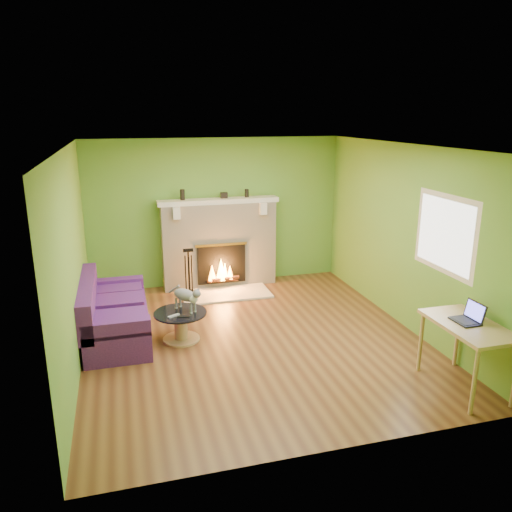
{
  "coord_description": "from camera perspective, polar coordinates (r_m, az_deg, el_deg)",
  "views": [
    {
      "loc": [
        -1.64,
        -6.1,
        3.0
      ],
      "look_at": [
        0.15,
        0.4,
        1.06
      ],
      "focal_mm": 35.0,
      "sensor_mm": 36.0,
      "label": 1
    }
  ],
  "objects": [
    {
      "name": "sofa",
      "position": [
        7.2,
        -16.11,
        -6.49
      ],
      "size": [
        0.86,
        1.84,
        0.83
      ],
      "color": "#3A1759",
      "rests_on": "floor"
    },
    {
      "name": "floor",
      "position": [
        6.99,
        -0.32,
        -9.38
      ],
      "size": [
        5.0,
        5.0,
        0.0
      ],
      "primitive_type": "plane",
      "color": "#572F19",
      "rests_on": "ground"
    },
    {
      "name": "window_pane",
      "position": [
        6.65,
        20.75,
        2.37
      ],
      "size": [
        0.0,
        1.06,
        1.06
      ],
      "primitive_type": "plane",
      "rotation": [
        1.57,
        0.0,
        -1.57
      ],
      "color": "white",
      "rests_on": "wall_right"
    },
    {
      "name": "laptop",
      "position": [
        5.96,
        22.88,
        -5.98
      ],
      "size": [
        0.27,
        0.31,
        0.23
      ],
      "primitive_type": null,
      "rotation": [
        0.0,
        0.0,
        0.02
      ],
      "color": "black",
      "rests_on": "desk"
    },
    {
      "name": "mantel_vase_left",
      "position": [
        8.59,
        -8.41,
        6.95
      ],
      "size": [
        0.08,
        0.08,
        0.18
      ],
      "primitive_type": "cylinder",
      "color": "black",
      "rests_on": "mantel"
    },
    {
      "name": "wall_front",
      "position": [
        4.31,
        8.42,
        -7.41
      ],
      "size": [
        5.0,
        0.0,
        5.0
      ],
      "primitive_type": "plane",
      "rotation": [
        -1.57,
        0.0,
        0.0
      ],
      "color": "#629631",
      "rests_on": "floor"
    },
    {
      "name": "window_frame",
      "position": [
        6.65,
        20.8,
        2.37
      ],
      "size": [
        0.0,
        1.2,
        1.2
      ],
      "primitive_type": "plane",
      "rotation": [
        1.57,
        0.0,
        -1.57
      ],
      "color": "silver",
      "rests_on": "wall_right"
    },
    {
      "name": "mantel_box",
      "position": [
        8.71,
        -3.68,
        6.94
      ],
      "size": [
        0.12,
        0.08,
        0.1
      ],
      "primitive_type": "cube",
      "color": "black",
      "rests_on": "mantel"
    },
    {
      "name": "wall_left",
      "position": [
        6.36,
        -20.3,
        -0.5
      ],
      "size": [
        0.0,
        5.0,
        5.0
      ],
      "primitive_type": "plane",
      "rotation": [
        1.57,
        0.0,
        1.57
      ],
      "color": "#629631",
      "rests_on": "floor"
    },
    {
      "name": "mantel",
      "position": [
        8.68,
        -4.31,
        6.29
      ],
      "size": [
        2.1,
        0.28,
        0.08
      ],
      "primitive_type": "cube",
      "color": "beige",
      "rests_on": "fireplace"
    },
    {
      "name": "wall_right",
      "position": [
        7.43,
        16.67,
        2.12
      ],
      "size": [
        0.0,
        5.0,
        5.0
      ],
      "primitive_type": "plane",
      "rotation": [
        1.57,
        0.0,
        -1.57
      ],
      "color": "#629631",
      "rests_on": "floor"
    },
    {
      "name": "remote_black",
      "position": [
        6.7,
        -8.29,
        -6.87
      ],
      "size": [
        0.17,
        0.07,
        0.02
      ],
      "primitive_type": "cube",
      "rotation": [
        0.0,
        0.0,
        -0.2
      ],
      "color": "black",
      "rests_on": "coffee_table"
    },
    {
      "name": "remote_silver",
      "position": [
        6.74,
        -9.38,
        -6.76
      ],
      "size": [
        0.17,
        0.12,
        0.02
      ],
      "primitive_type": "cube",
      "rotation": [
        0.0,
        0.0,
        0.51
      ],
      "color": "#999A9C",
      "rests_on": "coffee_table"
    },
    {
      "name": "cat",
      "position": [
        6.85,
        -8.1,
        -4.76
      ],
      "size": [
        0.51,
        0.6,
        0.36
      ],
      "primitive_type": null,
      "rotation": [
        0.0,
        0.0,
        0.63
      ],
      "color": "slate",
      "rests_on": "coffee_table"
    },
    {
      "name": "wall_back",
      "position": [
        8.92,
        -4.54,
        4.99
      ],
      "size": [
        5.0,
        0.0,
        5.0
      ],
      "primitive_type": "plane",
      "rotation": [
        1.57,
        0.0,
        0.0
      ],
      "color": "#629631",
      "rests_on": "floor"
    },
    {
      "name": "hearth",
      "position": [
        8.6,
        -3.45,
        -4.31
      ],
      "size": [
        1.5,
        0.75,
        0.03
      ],
      "primitive_type": "cube",
      "color": "beige",
      "rests_on": "floor"
    },
    {
      "name": "desk",
      "position": [
        6.01,
        23.11,
        -7.96
      ],
      "size": [
        0.61,
        1.06,
        0.78
      ],
      "color": "tan",
      "rests_on": "floor"
    },
    {
      "name": "mantel_vase_right",
      "position": [
        8.8,
        -1.07,
        7.2
      ],
      "size": [
        0.07,
        0.07,
        0.14
      ],
      "primitive_type": "cylinder",
      "color": "black",
      "rests_on": "mantel"
    },
    {
      "name": "ceiling",
      "position": [
        6.33,
        -0.36,
        12.4
      ],
      "size": [
        5.0,
        5.0,
        0.0
      ],
      "primitive_type": "plane",
      "rotation": [
        3.14,
        0.0,
        0.0
      ],
      "color": "white",
      "rests_on": "wall_back"
    },
    {
      "name": "fire_tools",
      "position": [
        8.52,
        -7.68,
        -1.71
      ],
      "size": [
        0.21,
        0.21,
        0.79
      ],
      "primitive_type": null,
      "color": "black",
      "rests_on": "hearth"
    },
    {
      "name": "coffee_table",
      "position": [
        6.93,
        -8.59,
        -7.69
      ],
      "size": [
        0.72,
        0.72,
        0.41
      ],
      "color": "tan",
      "rests_on": "floor"
    },
    {
      "name": "fireplace",
      "position": [
        8.86,
        -4.23,
        1.41
      ],
      "size": [
        2.1,
        0.46,
        1.58
      ],
      "color": "beige",
      "rests_on": "floor"
    }
  ]
}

